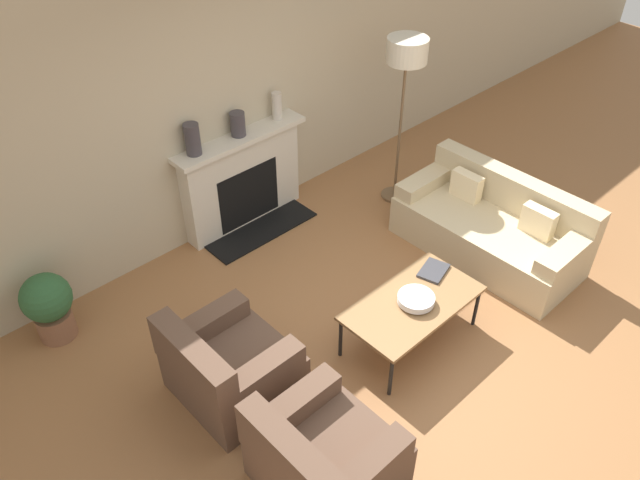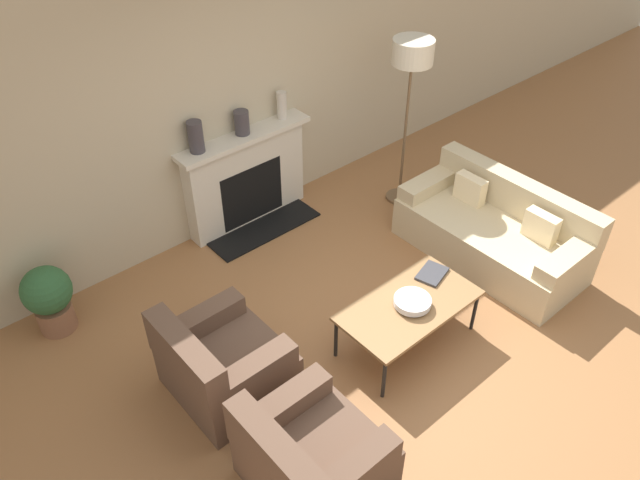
{
  "view_description": "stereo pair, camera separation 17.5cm",
  "coord_description": "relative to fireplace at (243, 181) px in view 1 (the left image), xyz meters",
  "views": [
    {
      "loc": [
        -2.99,
        -2.08,
        4.1
      ],
      "look_at": [
        0.1,
        1.22,
        0.45
      ],
      "focal_mm": 35.0,
      "sensor_mm": 36.0,
      "label": 1
    },
    {
      "loc": [
        -2.86,
        -2.2,
        4.1
      ],
      "look_at": [
        0.1,
        1.22,
        0.45
      ],
      "focal_mm": 35.0,
      "sensor_mm": 36.0,
      "label": 2
    }
  ],
  "objects": [
    {
      "name": "ground_plane",
      "position": [
        -0.14,
        -2.44,
        -0.51
      ],
      "size": [
        18.0,
        18.0,
        0.0
      ],
      "primitive_type": "plane",
      "color": "#99663D"
    },
    {
      "name": "wall_back",
      "position": [
        -0.14,
        0.15,
        0.94
      ],
      "size": [
        18.0,
        0.06,
        2.9
      ],
      "color": "#BCAD8E",
      "rests_on": "ground_plane"
    },
    {
      "name": "fireplace",
      "position": [
        0.0,
        0.0,
        0.0
      ],
      "size": [
        1.49,
        0.59,
        1.04
      ],
      "color": "beige",
      "rests_on": "ground_plane"
    },
    {
      "name": "couch",
      "position": [
        1.48,
        -2.1,
        -0.21
      ],
      "size": [
        0.88,
        1.83,
        0.78
      ],
      "rotation": [
        0.0,
        0.0,
        -1.57
      ],
      "color": "#CCB78E",
      "rests_on": "ground_plane"
    },
    {
      "name": "armchair_near",
      "position": [
        -1.5,
        -2.81,
        -0.21
      ],
      "size": [
        0.84,
        0.87,
        0.79
      ],
      "rotation": [
        0.0,
        0.0,
        1.57
      ],
      "color": "brown",
      "rests_on": "ground_plane"
    },
    {
      "name": "armchair_far",
      "position": [
        -1.5,
        -1.74,
        -0.21
      ],
      "size": [
        0.84,
        0.87,
        0.79
      ],
      "rotation": [
        0.0,
        0.0,
        1.57
      ],
      "color": "brown",
      "rests_on": "ground_plane"
    },
    {
      "name": "coffee_table",
      "position": [
        -0.04,
        -2.34,
        -0.08
      ],
      "size": [
        1.2,
        0.64,
        0.46
      ],
      "color": "olive",
      "rests_on": "ground_plane"
    },
    {
      "name": "bowl",
      "position": [
        -0.03,
        -2.37,
        -0.0
      ],
      "size": [
        0.31,
        0.31,
        0.08
      ],
      "color": "silver",
      "rests_on": "coffee_table"
    },
    {
      "name": "book",
      "position": [
        0.38,
        -2.22,
        -0.04
      ],
      "size": [
        0.33,
        0.27,
        0.02
      ],
      "rotation": [
        0.0,
        0.0,
        0.27
      ],
      "color": "#38383D",
      "rests_on": "coffee_table"
    },
    {
      "name": "floor_lamp",
      "position": [
        1.52,
        -0.8,
        1.1
      ],
      "size": [
        0.41,
        0.41,
        1.85
      ],
      "color": "brown",
      "rests_on": "ground_plane"
    },
    {
      "name": "mantel_vase_left",
      "position": [
        -0.51,
        0.02,
        0.69
      ],
      "size": [
        0.15,
        0.15,
        0.31
      ],
      "color": "#3D383D",
      "rests_on": "fireplace"
    },
    {
      "name": "mantel_vase_center_left",
      "position": [
        0.01,
        0.02,
        0.65
      ],
      "size": [
        0.15,
        0.15,
        0.24
      ],
      "color": "#3D383D",
      "rests_on": "fireplace"
    },
    {
      "name": "mantel_vase_center_right",
      "position": [
        0.51,
        0.02,
        0.68
      ],
      "size": [
        0.1,
        0.1,
        0.29
      ],
      "color": "beige",
      "rests_on": "fireplace"
    },
    {
      "name": "potted_plant",
      "position": [
        -2.24,
        -0.2,
        -0.14
      ],
      "size": [
        0.43,
        0.43,
        0.66
      ],
      "color": "brown",
      "rests_on": "ground_plane"
    }
  ]
}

